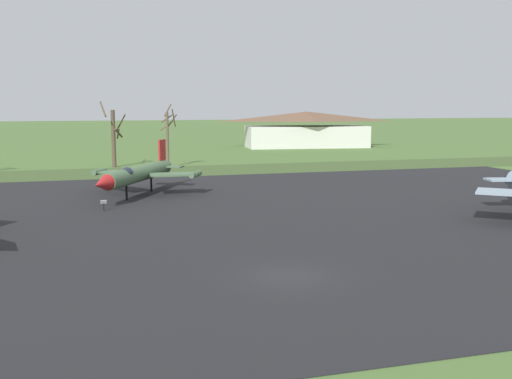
{
  "coord_description": "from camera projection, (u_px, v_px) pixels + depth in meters",
  "views": [
    {
      "loc": [
        -9.44,
        -27.08,
        8.53
      ],
      "look_at": [
        2.25,
        13.72,
        2.43
      ],
      "focal_mm": 41.62,
      "sensor_mm": 36.0,
      "label": 1
    }
  ],
  "objects": [
    {
      "name": "bare_tree_center",
      "position": [
        114.0,
        136.0,
        80.52
      ],
      "size": [
        3.39,
        3.34,
        8.97
      ],
      "color": "brown",
      "rests_on": "ground"
    },
    {
      "name": "jet_fighter_front_right",
      "position": [
        137.0,
        174.0,
        54.97
      ],
      "size": [
        10.68,
        14.44,
        4.97
      ],
      "color": "#4C6B47",
      "rests_on": "ground"
    },
    {
      "name": "grass_verge_strip",
      "position": [
        164.0,
        172.0,
        75.68
      ],
      "size": [
        147.12,
        12.0,
        0.06
      ],
      "primitive_type": "cube",
      "color": "#3D5429",
      "rests_on": "ground"
    },
    {
      "name": "visitor_building",
      "position": [
        307.0,
        130.0,
        118.67
      ],
      "size": [
        25.95,
        11.92,
        7.12
      ],
      "color": "silver",
      "rests_on": "ground"
    },
    {
      "name": "ground_plane",
      "position": [
        288.0,
        277.0,
        29.55
      ],
      "size": [
        600.0,
        600.0,
        0.0
      ],
      "primitive_type": "plane",
      "color": "#4C6B33"
    },
    {
      "name": "info_placard_front_right",
      "position": [
        104.0,
        205.0,
        47.47
      ],
      "size": [
        0.51,
        0.24,
        0.94
      ],
      "color": "black",
      "rests_on": "ground"
    },
    {
      "name": "bare_tree_right_of_center",
      "position": [
        168.0,
        135.0,
        80.23
      ],
      "size": [
        2.31,
        2.61,
        8.61
      ],
      "color": "brown",
      "rests_on": "ground"
    },
    {
      "name": "asphalt_apron",
      "position": [
        219.0,
        218.0,
        44.71
      ],
      "size": [
        87.12,
        53.11,
        0.05
      ],
      "primitive_type": "cube",
      "color": "black",
      "rests_on": "ground"
    }
  ]
}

